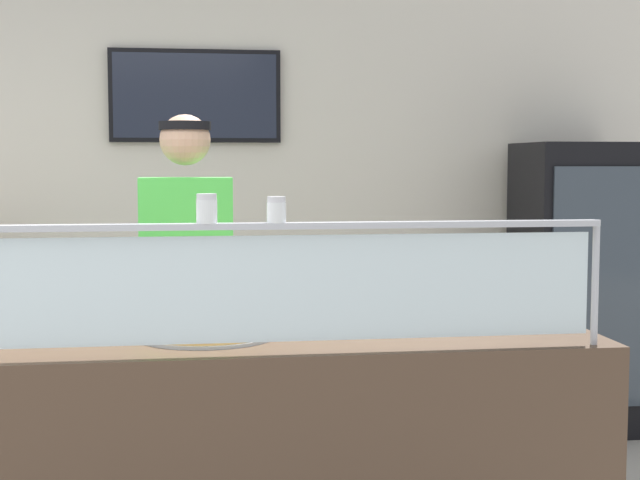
{
  "coord_description": "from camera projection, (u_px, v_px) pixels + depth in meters",
  "views": [
    {
      "loc": [
        0.73,
        -2.81,
        1.56
      ],
      "look_at": [
        1.18,
        0.4,
        1.29
      ],
      "focal_mm": 51.21,
      "sensor_mm": 36.0,
      "label": 1
    }
  ],
  "objects": [
    {
      "name": "shop_rear_unit",
      "position": [
        250.0,
        196.0,
        5.45
      ],
      "size": [
        6.57,
        0.13,
        2.7
      ],
      "color": "silver",
      "rests_on": "ground"
    },
    {
      "name": "serving_counter",
      "position": [
        294.0,
        466.0,
        3.27
      ],
      "size": [
        2.17,
        0.72,
        0.95
      ],
      "primitive_type": "cube",
      "color": "#4C3828",
      "rests_on": "ground"
    },
    {
      "name": "pizza_tray",
      "position": [
        207.0,
        331.0,
        3.22
      ],
      "size": [
        0.5,
        0.5,
        0.04
      ],
      "color": "#9EA0A8",
      "rests_on": "serving_counter"
    },
    {
      "name": "sneeze_guard",
      "position": [
        304.0,
        270.0,
        2.91
      ],
      "size": [
        1.99,
        0.06,
        0.42
      ],
      "color": "#B2B5BC",
      "rests_on": "serving_counter"
    },
    {
      "name": "worker_figure",
      "position": [
        188.0,
        296.0,
        3.81
      ],
      "size": [
        0.41,
        0.5,
        1.76
      ],
      "color": "#23232D",
      "rests_on": "ground"
    },
    {
      "name": "pepper_flake_shaker",
      "position": [
        276.0,
        211.0,
        2.88
      ],
      "size": [
        0.06,
        0.06,
        0.08
      ],
      "color": "white",
      "rests_on": "sneeze_guard"
    },
    {
      "name": "pizza_server",
      "position": [
        195.0,
        327.0,
        3.19
      ],
      "size": [
        0.15,
        0.29,
        0.01
      ],
      "primitive_type": "cube",
      "rotation": [
        0.0,
        0.0,
        0.28
      ],
      "color": "#ADAFB7",
      "rests_on": "pizza_tray"
    },
    {
      "name": "parmesan_shaker",
      "position": [
        207.0,
        210.0,
        2.85
      ],
      "size": [
        0.07,
        0.07,
        0.09
      ],
      "color": "white",
      "rests_on": "sneeze_guard"
    },
    {
      "name": "drink_fridge",
      "position": [
        579.0,
        287.0,
        5.32
      ],
      "size": [
        0.68,
        0.61,
        1.68
      ],
      "color": "black",
      "rests_on": "ground"
    }
  ]
}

